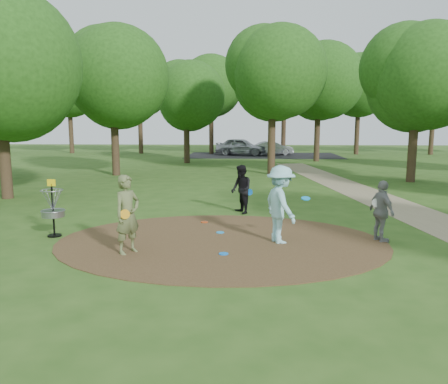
{
  "coord_description": "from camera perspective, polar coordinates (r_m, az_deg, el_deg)",
  "views": [
    {
      "loc": [
        0.69,
        -10.78,
        3.01
      ],
      "look_at": [
        0.0,
        1.2,
        1.1
      ],
      "focal_mm": 35.0,
      "sensor_mm": 36.0,
      "label": 1
    }
  ],
  "objects": [
    {
      "name": "ground",
      "position": [
        11.21,
        -0.35,
        -6.53
      ],
      "size": [
        100.0,
        100.0,
        0.0
      ],
      "primitive_type": "plane",
      "color": "#2D5119",
      "rests_on": "ground"
    },
    {
      "name": "dirt_clearing",
      "position": [
        11.21,
        -0.35,
        -6.48
      ],
      "size": [
        8.4,
        8.4,
        0.02
      ],
      "primitive_type": "cylinder",
      "color": "#47301C",
      "rests_on": "ground"
    },
    {
      "name": "footpath",
      "position": [
        14.36,
        27.15,
        -4.05
      ],
      "size": [
        7.55,
        39.89,
        0.01
      ],
      "primitive_type": "cube",
      "rotation": [
        0.0,
        0.0,
        0.14
      ],
      "color": "#8C7A5B",
      "rests_on": "ground"
    },
    {
      "name": "parking_lot",
      "position": [
        40.91,
        5.13,
        4.78
      ],
      "size": [
        14.0,
        8.0,
        0.01
      ],
      "primitive_type": "cube",
      "color": "black",
      "rests_on": "ground"
    },
    {
      "name": "player_observer_with_disc",
      "position": [
        10.28,
        -12.5,
        -2.9
      ],
      "size": [
        0.75,
        0.8,
        1.84
      ],
      "color": "#5D693C",
      "rests_on": "ground"
    },
    {
      "name": "player_throwing_with_disc",
      "position": [
        11.01,
        7.39,
        -1.64
      ],
      "size": [
        1.32,
        1.45,
        1.96
      ],
      "color": "#98DAE2",
      "rests_on": "ground"
    },
    {
      "name": "player_walking_with_disc",
      "position": [
        14.53,
        2.26,
        0.35
      ],
      "size": [
        0.89,
        0.98,
        1.63
      ],
      "color": "black",
      "rests_on": "ground"
    },
    {
      "name": "player_waiting_with_disc",
      "position": [
        11.75,
        19.9,
        -2.4
      ],
      "size": [
        0.67,
        1.0,
        1.58
      ],
      "color": "gray",
      "rests_on": "ground"
    },
    {
      "name": "disc_ground_cyan",
      "position": [
        12.04,
        -0.51,
        -5.29
      ],
      "size": [
        0.22,
        0.22,
        0.02
      ],
      "primitive_type": "cylinder",
      "color": "#1B93DF",
      "rests_on": "dirt_clearing"
    },
    {
      "name": "disc_ground_blue",
      "position": [
        10.13,
        -0.06,
        -8.06
      ],
      "size": [
        0.22,
        0.22,
        0.02
      ],
      "primitive_type": "cylinder",
      "color": "#0E74EE",
      "rests_on": "dirt_clearing"
    },
    {
      "name": "disc_ground_red",
      "position": [
        13.28,
        -2.57,
        -3.94
      ],
      "size": [
        0.22,
        0.22,
        0.02
      ],
      "primitive_type": "cylinder",
      "color": "#C13E13",
      "rests_on": "dirt_clearing"
    },
    {
      "name": "car_left",
      "position": [
        41.06,
        2.24,
        5.95
      ],
      "size": [
        5.03,
        2.85,
        1.61
      ],
      "primitive_type": "imported",
      "rotation": [
        0.0,
        0.0,
        1.36
      ],
      "color": "#ABABB3",
      "rests_on": "ground"
    },
    {
      "name": "car_right",
      "position": [
        41.41,
        6.3,
        5.7
      ],
      "size": [
        4.07,
        2.08,
        1.28
      ],
      "primitive_type": "imported",
      "rotation": [
        0.0,
        0.0,
        1.76
      ],
      "color": "#94959B",
      "rests_on": "ground"
    },
    {
      "name": "disc_golf_basket",
      "position": [
        12.42,
        -21.48,
        -1.49
      ],
      "size": [
        0.63,
        0.63,
        1.54
      ],
      "color": "black",
      "rests_on": "ground"
    },
    {
      "name": "tree_ring",
      "position": [
        19.96,
        5.25,
        15.2
      ],
      "size": [
        37.04,
        45.28,
        8.95
      ],
      "color": "#332316",
      "rests_on": "ground"
    }
  ]
}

